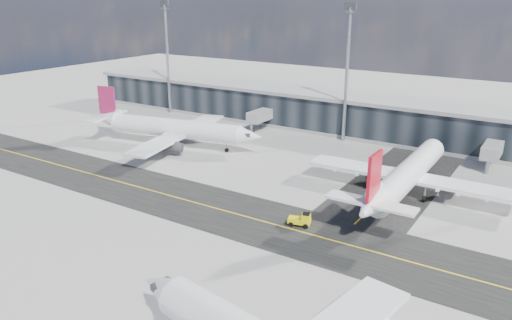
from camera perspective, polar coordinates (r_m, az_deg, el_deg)
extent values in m
plane|color=gray|center=(71.50, -5.54, -6.90)|extent=(300.00, 300.00, 0.00)
cube|color=black|center=(74.38, -3.64, -5.80)|extent=(180.00, 14.00, 0.02)
cube|color=black|center=(93.47, 16.91, -1.41)|extent=(14.00, 50.00, 0.02)
cube|color=yellow|center=(74.37, -3.64, -5.78)|extent=(180.00, 0.25, 0.01)
cube|color=yellow|center=(93.47, 16.91, -1.40)|extent=(0.25, 50.00, 0.01)
cube|color=black|center=(116.01, 11.38, 4.90)|extent=(150.00, 12.00, 8.00)
cube|color=gray|center=(115.08, 11.51, 7.02)|extent=(152.00, 13.00, 0.80)
cube|color=gray|center=(116.89, 11.26, 3.18)|extent=(150.00, 12.20, 0.80)
cube|color=gray|center=(117.81, 0.80, 5.22)|extent=(3.00, 10.00, 2.40)
cylinder|color=gray|center=(114.28, -0.53, 3.61)|extent=(0.60, 0.60, 2.40)
cube|color=gray|center=(101.67, 25.50, 1.22)|extent=(3.00, 10.00, 2.40)
cylinder|color=gray|center=(97.56, 24.89, -0.80)|extent=(0.60, 0.60, 2.40)
cylinder|color=gray|center=(134.69, -10.06, 11.16)|extent=(0.70, 0.70, 28.00)
cube|color=#2D2D30|center=(133.69, -10.42, 17.20)|extent=(2.50, 0.50, 1.40)
cylinder|color=gray|center=(107.70, 10.31, 9.36)|extent=(0.70, 0.70, 28.00)
cube|color=#2D2D30|center=(106.45, 10.77, 16.92)|extent=(2.50, 0.50, 1.40)
cylinder|color=white|center=(105.33, -9.23, 3.60)|extent=(29.54, 9.65, 3.91)
cone|color=white|center=(98.18, -0.79, 2.75)|extent=(5.57, 4.80, 3.91)
cone|color=white|center=(114.63, -16.69, 4.57)|extent=(6.53, 5.00, 3.91)
cube|color=white|center=(105.10, -8.74, 3.04)|extent=(11.38, 33.57, 0.49)
cylinder|color=#2D2D30|center=(109.87, -6.76, 3.22)|extent=(4.47, 3.02, 2.25)
cylinder|color=#2D2D30|center=(100.07, -9.87, 1.55)|extent=(4.47, 3.02, 2.25)
cube|color=silver|center=(109.67, -6.77, 3.62)|extent=(2.00, 0.77, 0.78)
cube|color=silver|center=(99.85, -9.90, 1.98)|extent=(2.00, 0.77, 0.78)
cube|color=#76174D|center=(113.47, -16.68, 6.57)|extent=(4.11, 1.24, 6.06)
cube|color=white|center=(114.49, -16.72, 4.86)|extent=(5.01, 12.05, 0.34)
cube|color=#2D2D30|center=(98.25, -1.05, 2.99)|extent=(2.34, 2.50, 0.68)
cylinder|color=gray|center=(100.81, -3.36, 1.52)|extent=(0.28, 0.28, 1.96)
cylinder|color=black|center=(101.03, -3.35, 1.12)|extent=(0.93, 0.51, 0.88)
cylinder|color=black|center=(109.14, -8.81, 2.31)|extent=(1.15, 0.69, 1.08)
cylinder|color=black|center=(104.32, -10.40, 1.46)|extent=(1.15, 0.69, 1.08)
cylinder|color=white|center=(81.57, 17.07, -1.42)|extent=(3.98, 29.38, 3.92)
cone|color=white|center=(97.04, 19.81, 1.44)|extent=(3.93, 4.90, 3.92)
cone|color=white|center=(66.01, 12.96, -5.26)|extent=(3.93, 5.88, 3.92)
cube|color=white|center=(82.79, 17.20, -1.86)|extent=(33.30, 4.97, 0.49)
cylinder|color=#2D2D30|center=(85.58, 13.55, -1.64)|extent=(2.26, 4.12, 2.25)
cylinder|color=#2D2D30|center=(82.90, 21.21, -3.07)|extent=(2.26, 4.12, 2.25)
cube|color=silver|center=(85.32, 13.59, -1.14)|extent=(0.40, 1.96, 0.78)
cube|color=silver|center=(82.64, 21.27, -2.57)|extent=(0.40, 1.96, 0.78)
cube|color=#A70B19|center=(64.93, 13.36, -1.78)|extent=(0.45, 4.11, 6.07)
cube|color=white|center=(65.78, 12.99, -4.79)|extent=(11.76, 2.77, 0.34)
cube|color=#2D2D30|center=(96.47, 19.77, 1.59)|extent=(2.16, 1.96, 0.69)
cylinder|color=gray|center=(93.27, 18.93, -0.91)|extent=(0.24, 0.24, 1.96)
cylinder|color=black|center=(93.51, 18.88, -1.33)|extent=(0.34, 0.88, 0.88)
cylinder|color=black|center=(82.59, 14.71, -3.46)|extent=(0.49, 1.08, 1.08)
cylinder|color=black|center=(81.21, 18.65, -4.23)|extent=(0.49, 1.08, 1.08)
cone|color=silver|center=(50.02, -10.65, -14.21)|extent=(5.32, 4.55, 3.80)
cube|color=#2D2D30|center=(49.49, -10.33, -14.05)|extent=(2.23, 2.38, 0.67)
cube|color=yellow|center=(69.61, 4.97, -6.92)|extent=(3.35, 2.23, 0.72)
cube|color=yellow|center=(69.17, 5.74, -6.50)|extent=(1.45, 1.59, 0.92)
cube|color=black|center=(69.02, 5.74, -6.23)|extent=(1.34, 1.51, 0.26)
cylinder|color=black|center=(70.20, 5.90, -7.09)|extent=(0.76, 0.44, 0.72)
cylinder|color=black|center=(69.02, 5.68, -7.55)|extent=(0.76, 0.44, 0.72)
cylinder|color=black|center=(70.56, 4.25, -6.90)|extent=(0.76, 0.44, 0.72)
cylinder|color=black|center=(69.38, 4.01, -7.36)|extent=(0.76, 0.44, 0.72)
imported|color=white|center=(90.57, 15.34, -1.42)|extent=(3.47, 5.65, 1.46)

